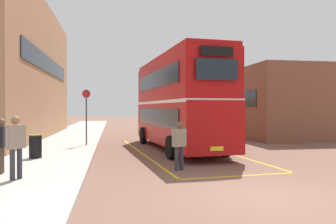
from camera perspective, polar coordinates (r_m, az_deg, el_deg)
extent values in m
plane|color=brown|center=(22.35, 0.04, -4.86)|extent=(135.60, 135.60, 0.00)
cube|color=#B2ADA3|center=(24.58, -16.09, -4.21)|extent=(4.00, 57.60, 0.14)
cube|color=#232D38|center=(25.15, -19.64, 7.54)|extent=(0.06, 14.79, 1.10)
cube|color=brown|center=(27.74, 16.98, 1.43)|extent=(6.36, 12.01, 5.07)
cube|color=#232D38|center=(26.47, 10.75, 2.03)|extent=(0.06, 9.13, 1.10)
cylinder|color=black|center=(20.24, -4.27, -4.01)|extent=(0.38, 1.02, 1.00)
cylinder|color=black|center=(20.84, 2.41, -3.88)|extent=(0.38, 1.02, 1.00)
cylinder|color=black|center=(14.13, 0.55, -6.04)|extent=(0.38, 1.02, 1.00)
cylinder|color=black|center=(14.98, 9.71, -5.67)|extent=(0.38, 1.02, 1.00)
cube|color=#A80F0F|center=(17.42, 1.66, -1.80)|extent=(3.35, 10.34, 2.10)
cube|color=#A80F0F|center=(17.46, 1.66, 5.10)|extent=(3.33, 10.14, 2.10)
cube|color=#A80F0F|center=(17.58, 1.66, 8.84)|extent=(3.23, 10.03, 0.20)
cube|color=white|center=(17.41, 1.66, 1.65)|extent=(3.37, 10.25, 0.14)
cube|color=#19232D|center=(17.10, -2.23, -0.84)|extent=(0.83, 8.30, 0.84)
cube|color=#19232D|center=(17.16, -2.24, 5.51)|extent=(0.83, 8.30, 0.84)
cube|color=#19232D|center=(17.80, 5.40, -0.79)|extent=(0.83, 8.30, 0.84)
cube|color=#19232D|center=(17.85, 5.41, 5.32)|extent=(0.83, 8.30, 0.84)
cube|color=#19232D|center=(12.69, 8.36, 7.22)|extent=(1.67, 0.20, 0.80)
cube|color=black|center=(12.78, 8.37, 10.25)|extent=(1.31, 0.17, 0.36)
cube|color=#19232D|center=(22.34, -2.11, -0.23)|extent=(1.90, 0.22, 1.00)
cube|color=yellow|center=(12.70, 8.34, -6.22)|extent=(0.52, 0.08, 0.16)
cylinder|color=black|center=(35.63, -0.34, -2.05)|extent=(0.32, 0.94, 0.92)
cylinder|color=black|center=(35.93, 3.55, -2.03)|extent=(0.32, 0.94, 0.92)
cylinder|color=black|center=(29.83, 0.67, -2.58)|extent=(0.32, 0.94, 0.92)
cylinder|color=black|center=(30.18, 5.28, -2.55)|extent=(0.32, 0.94, 0.92)
cube|color=gold|center=(32.83, 2.24, -0.29)|extent=(3.05, 9.87, 2.60)
cube|color=silver|center=(32.83, 2.24, 2.08)|extent=(2.88, 9.47, 0.12)
cube|color=#19232D|center=(32.68, 0.16, 0.32)|extent=(0.58, 7.76, 0.96)
cube|color=#19232D|center=(33.00, 4.31, 0.32)|extent=(0.58, 7.76, 0.96)
cube|color=#19232D|center=(37.67, 1.25, 0.29)|extent=(1.89, 0.17, 1.10)
cylinder|color=#2D2D38|center=(11.75, 2.33, -7.86)|extent=(0.14, 0.14, 0.82)
cylinder|color=#2D2D38|center=(11.61, 1.50, -7.96)|extent=(0.14, 0.14, 0.82)
cube|color=gray|center=(11.60, 1.92, -4.41)|extent=(0.52, 0.41, 0.61)
cylinder|color=gray|center=(11.74, 2.83, -4.20)|extent=(0.09, 0.09, 0.58)
cylinder|color=gray|center=(11.45, 0.99, -4.32)|extent=(0.09, 0.09, 0.58)
sphere|color=brown|center=(11.55, 1.99, -2.21)|extent=(0.22, 0.22, 0.22)
cylinder|color=#473828|center=(11.64, -26.52, -7.30)|extent=(0.14, 0.14, 0.82)
cylinder|color=#473828|center=(11.43, -26.74, -7.44)|extent=(0.14, 0.14, 0.82)
cube|color=black|center=(11.46, -26.65, -3.80)|extent=(0.26, 0.50, 0.62)
cylinder|color=black|center=(11.69, -26.40, -3.56)|extent=(0.09, 0.09, 0.59)
sphere|color=brown|center=(11.43, -26.56, -1.55)|extent=(0.22, 0.22, 0.22)
cylinder|color=#2D2D38|center=(10.36, -25.04, -8.14)|extent=(0.14, 0.14, 0.87)
cylinder|color=#2D2D38|center=(10.49, -24.02, -8.02)|extent=(0.14, 0.14, 0.87)
cube|color=gray|center=(10.34, -24.55, -3.90)|extent=(0.49, 0.53, 0.65)
cylinder|color=gray|center=(10.19, -25.70, -3.79)|extent=(0.09, 0.09, 0.62)
cylinder|color=gray|center=(10.49, -23.43, -3.65)|extent=(0.09, 0.09, 0.62)
sphere|color=#8C6647|center=(10.33, -24.63, -1.26)|extent=(0.24, 0.24, 0.24)
cylinder|color=black|center=(14.52, -21.71, -5.53)|extent=(0.49, 0.49, 0.91)
cylinder|color=olive|center=(14.48, -21.71, -3.67)|extent=(0.52, 0.52, 0.04)
cylinder|color=#4C4C51|center=(18.69, -13.78, -0.96)|extent=(0.08, 0.08, 2.97)
cylinder|color=red|center=(18.69, -13.79, 3.04)|extent=(0.44, 0.05, 0.44)
cube|color=gold|center=(16.07, -4.50, -7.01)|extent=(1.29, 12.12, 0.01)
cube|color=gold|center=(17.25, 8.71, -6.49)|extent=(1.29, 12.12, 0.01)
cube|color=gold|center=(10.97, 12.07, -10.63)|extent=(4.10, 0.52, 0.01)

